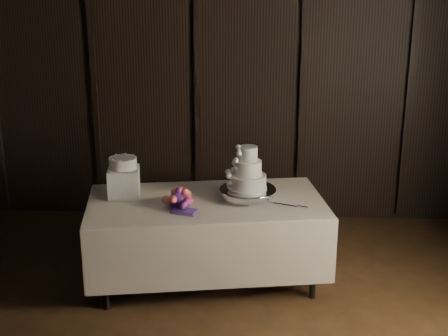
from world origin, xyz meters
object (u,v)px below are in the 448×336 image
bouquet (179,199)px  display_table (207,238)px  wedding_cake (245,173)px  box_pedestal (124,182)px  small_cake (123,163)px  cake_stand (248,194)px

bouquet → display_table: bearing=41.2°
wedding_cake → box_pedestal: size_ratio=1.43×
small_cake → bouquet: bearing=-26.0°
small_cake → box_pedestal: bearing=0.0°
bouquet → box_pedestal: bearing=154.0°
cake_stand → wedding_cake: wedding_cake is taller
cake_stand → box_pedestal: box_pedestal is taller
wedding_cake → small_cake: wedding_cake is taller
wedding_cake → bouquet: bearing=-172.9°
wedding_cake → box_pedestal: wedding_cake is taller
cake_stand → wedding_cake: (-0.03, -0.02, 0.19)m
display_table → bouquet: bearing=-148.2°
display_table → wedding_cake: 0.66m
display_table → bouquet: (-0.20, -0.18, 0.41)m
bouquet → box_pedestal: size_ratio=1.60×
box_pedestal → small_cake: 0.17m
small_cake → cake_stand: bearing=-0.5°
cake_stand → box_pedestal: bearing=179.5°
display_table → wedding_cake: bearing=-1.5°
box_pedestal → small_cake: (0.00, 0.00, 0.17)m
cake_stand → box_pedestal: 1.06m
display_table → wedding_cake: size_ratio=5.74×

